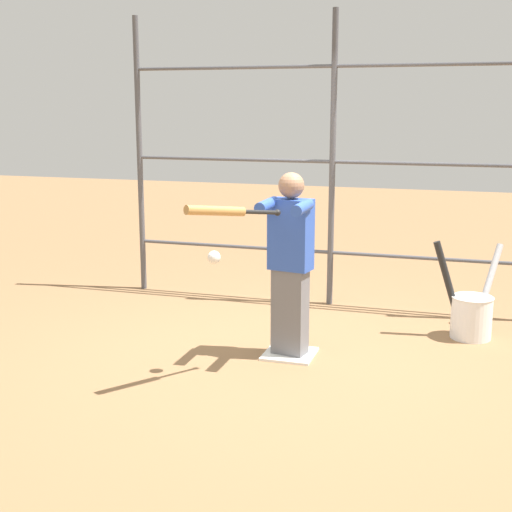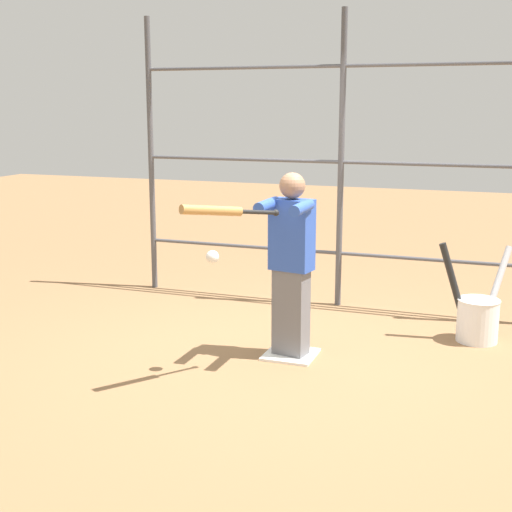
{
  "view_description": "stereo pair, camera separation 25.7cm",
  "coord_description": "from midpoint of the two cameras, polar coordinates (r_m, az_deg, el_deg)",
  "views": [
    {
      "loc": [
        -1.37,
        5.31,
        1.99
      ],
      "look_at": [
        0.22,
        0.22,
        0.85
      ],
      "focal_mm": 50.0,
      "sensor_mm": 36.0,
      "label": 1
    },
    {
      "loc": [
        -1.61,
        5.23,
        1.99
      ],
      "look_at": [
        0.22,
        0.22,
        0.85
      ],
      "focal_mm": 50.0,
      "sensor_mm": 36.0,
      "label": 2
    }
  ],
  "objects": [
    {
      "name": "softball_in_flight",
      "position": [
        5.2,
        -4.79,
        -0.11
      ],
      "size": [
        0.1,
        0.1,
        0.1
      ],
      "color": "white"
    },
    {
      "name": "ground_plane",
      "position": [
        5.82,
        1.43,
        -7.93
      ],
      "size": [
        24.0,
        24.0,
        0.0
      ],
      "primitive_type": "plane",
      "color": "olive"
    },
    {
      "name": "batter",
      "position": [
        5.59,
        1.43,
        -0.26
      ],
      "size": [
        0.38,
        0.54,
        1.48
      ],
      "color": "slate",
      "rests_on": "ground"
    },
    {
      "name": "home_plate",
      "position": [
        5.82,
        1.43,
        -7.84
      ],
      "size": [
        0.4,
        0.4,
        0.02
      ],
      "color": "white",
      "rests_on": "ground"
    },
    {
      "name": "baseball_bat_swinging",
      "position": [
        4.86,
        -4.1,
        3.6
      ],
      "size": [
        0.49,
        0.7,
        0.15
      ],
      "color": "black"
    },
    {
      "name": "fence_backstop",
      "position": [
        7.05,
        5.09,
        7.52
      ],
      "size": [
        4.22,
        0.06,
        2.88
      ],
      "color": "#4C4C51",
      "rests_on": "ground"
    },
    {
      "name": "bat_bucket",
      "position": [
        6.42,
        15.74,
        -4.45
      ],
      "size": [
        0.6,
        0.67,
        0.85
      ],
      "color": "white",
      "rests_on": "ground"
    }
  ]
}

